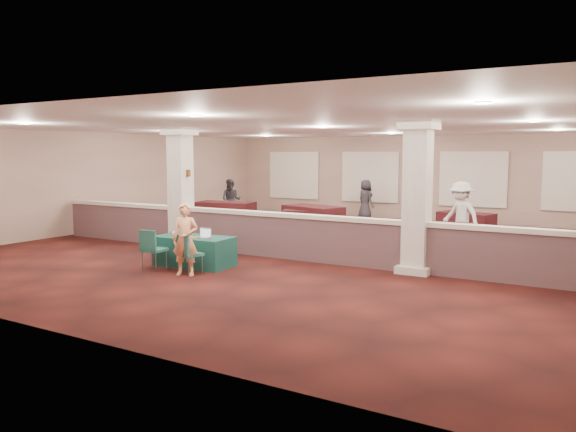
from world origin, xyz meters
The scene contains 31 objects.
ground centered at (0.00, 0.00, 0.00)m, with size 16.00×16.00×0.00m, color #3F130F.
wall_back centered at (0.00, 8.00, 1.60)m, with size 16.00×0.04×3.20m, color gray.
wall_front centered at (0.00, -8.00, 1.60)m, with size 16.00×0.04×3.20m, color gray.
wall_left centered at (-8.00, 0.00, 1.60)m, with size 0.04×16.00×3.20m, color gray.
ceiling centered at (0.00, 0.00, 3.20)m, with size 16.00×16.00×0.02m, color white.
partition_wall centered at (0.00, -1.50, 0.57)m, with size 15.60×0.28×1.10m.
column_left centered at (-3.50, -1.50, 1.64)m, with size 0.72×0.72×3.20m.
column_right centered at (3.00, -1.50, 1.64)m, with size 0.72×0.72×3.20m.
sconce_left centered at (-3.78, -1.50, 2.00)m, with size 0.12×0.12×0.18m.
sconce_right centered at (-3.22, -1.50, 2.00)m, with size 0.12×0.12×0.18m.
near_table centered at (-1.50, -3.33, 0.33)m, with size 1.73×0.87×0.67m, color #103D38.
conf_chair_main centered at (-1.02, -4.14, 0.50)m, with size 0.50×0.50×0.85m.
conf_chair_side centered at (-1.98, -4.18, 0.52)m, with size 0.48×0.49×0.89m.
woman centered at (-1.00, -4.20, 0.76)m, with size 0.54×0.36×1.51m, color #F7946B.
far_table_front_left centered at (-5.42, 3.00, 0.41)m, with size 2.01×1.01×0.82m, color black.
far_table_front_center centered at (-2.00, 3.00, 0.35)m, with size 1.73×0.87×0.70m, color black.
far_table_front_right centered at (2.60, 1.30, 0.37)m, with size 1.82×0.91×0.74m, color black.
far_table_back_left centered at (-6.50, 3.20, 0.34)m, with size 1.69×0.84×0.68m, color black.
far_table_back_center centered at (-2.00, 3.20, 0.41)m, with size 2.01×1.01×0.82m, color black.
far_table_back_right centered at (2.50, 4.99, 0.34)m, with size 1.67×0.83×0.68m, color black.
attendee_a centered at (-5.92, 3.99, 0.79)m, with size 0.76×0.42×1.58m, color black.
attendee_b centered at (3.00, 2.24, 0.89)m, with size 1.14×0.52×1.77m, color #BBBBB7.
attendee_d centered at (-1.76, 7.00, 0.76)m, with size 0.75×0.41×1.53m, color black.
laptop_base centered at (-1.22, -3.36, 0.67)m, with size 0.30×0.21×0.02m, color #B9B8BD.
laptop_screen centered at (-1.23, -3.26, 0.78)m, with size 0.30×0.01×0.20m, color #B9B8BD.
screen_glow centered at (-1.23, -3.26, 0.77)m, with size 0.27×0.00×0.17m, color silver.
knitting centered at (-1.44, -3.56, 0.68)m, with size 0.36×0.27×0.03m, color #C2731F.
yarn_cream centered at (-1.99, -3.45, 0.72)m, with size 0.10×0.10×0.10m, color beige.
yarn_red centered at (-2.14, -3.33, 0.71)m, with size 0.09×0.09×0.09m, color #5B1216.
yarn_grey centered at (-1.92, -3.25, 0.71)m, with size 0.09×0.09×0.09m, color #47474C.
scissors centered at (-0.89, -3.55, 0.67)m, with size 0.11×0.03×0.01m, color red.
Camera 1 is at (6.67, -12.91, 2.49)m, focal length 35.00 mm.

